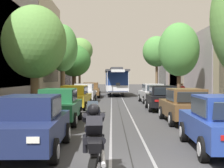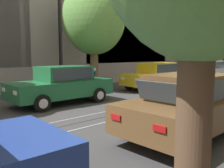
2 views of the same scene
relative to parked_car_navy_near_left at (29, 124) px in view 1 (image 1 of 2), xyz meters
The scene contains 21 objects.
ground_plane 18.42m from the parked_car_navy_near_left, 81.26° to the left, with size 160.00×160.00×0.00m, color #38383A.
trolley_track_rails 21.49m from the parked_car_navy_near_left, 82.52° to the left, with size 1.14×59.04×0.01m.
building_facade_left 21.79m from the parked_car_navy_near_left, 108.88° to the left, with size 5.52×50.74×10.73m.
parked_car_navy_near_left is the anchor object (origin of this frame).
parked_car_green_second_left 5.96m from the parked_car_navy_near_left, 91.51° to the left, with size 2.00×4.36×1.58m.
parked_car_yellow_mid_left 12.45m from the parked_car_navy_near_left, 90.70° to the left, with size 2.15×4.42×1.58m.
parked_car_silver_fourth_left 19.30m from the parked_car_navy_near_left, 90.26° to the left, with size 2.01×4.37×1.58m.
parked_car_brown_fifth_left 25.71m from the parked_car_navy_near_left, 89.79° to the left, with size 2.06×4.39×1.58m.
parked_car_blue_near_right 5.48m from the parked_car_navy_near_left, ahead, with size 2.10×4.40×1.58m.
parked_car_brown_second_right 8.38m from the parked_car_navy_near_left, 47.10° to the left, with size 2.03×4.37×1.58m.
parked_car_black_mid_right 13.30m from the parked_car_navy_near_left, 65.42° to the left, with size 2.07×4.39×1.58m.
parked_car_silver_fourth_right 19.43m from the parked_car_navy_near_left, 73.00° to the left, with size 2.13×4.42×1.58m.
street_tree_kerb_left_second 9.94m from the parked_car_navy_near_left, 102.22° to the left, with size 3.55×3.44×6.10m.
street_tree_kerb_left_mid 18.84m from the parked_car_navy_near_left, 95.53° to the left, with size 2.48×2.46×6.51m.
street_tree_kerb_left_fourth 26.08m from the parked_car_navy_near_left, 93.75° to the left, with size 3.52×3.84×5.57m.
street_tree_kerb_left_far 35.57m from the parked_car_navy_near_left, 93.28° to the left, with size 3.52×2.98×7.40m.
street_tree_kerb_right_second 19.35m from the parked_car_navy_near_left, 66.28° to the left, with size 3.26×2.94×6.49m.
street_tree_kerb_right_mid 31.53m from the parked_car_navy_near_left, 75.90° to the left, with size 3.35×2.71×7.02m.
cable_car_trolley 30.47m from the parked_car_navy_near_left, 84.73° to the left, with size 2.81×9.17×3.28m.
motorcycle_with_rider 3.10m from the parked_car_navy_near_left, 51.61° to the right, with size 0.58×1.94×1.56m.
pedestrian_on_left_pavement 21.70m from the parked_car_navy_near_left, 67.08° to the left, with size 0.55×0.35×1.61m.
Camera 1 is at (-0.49, -7.08, 2.08)m, focal length 53.61 mm.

